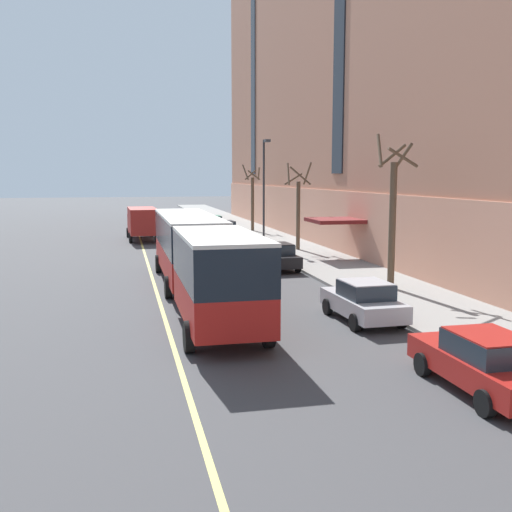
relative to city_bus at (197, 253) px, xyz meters
The scene contains 14 objects.
ground_plane 2.08m from the city_bus, 107.97° to the left, with size 260.00×260.00×0.00m, color #424244.
sidewalk 10.01m from the city_bus, 20.17° to the left, with size 5.06×160.00×0.15m, color gray.
city_bus is the anchor object (origin of this frame).
parked_car_silver_0 7.94m from the city_bus, 44.83° to the right, with size 2.10×4.32×1.56m.
parked_car_black_1 25.83m from the city_bus, 77.67° to the left, with size 2.04×4.65×1.56m.
parked_car_red_2 14.34m from the city_bus, 66.96° to the right, with size 1.95×4.68×1.56m.
parked_car_black_4 9.26m from the city_bus, 52.99° to the left, with size 2.12×4.43×1.56m.
parked_car_green_5 32.42m from the city_bus, 80.39° to the left, with size 2.09×4.59×1.56m.
box_truck 25.19m from the city_bus, 93.53° to the left, with size 2.52×7.52×2.77m.
street_tree_mid_block 9.35m from the city_bus, ahead, with size 1.78×1.80×7.26m.
street_tree_far_uptown 17.82m from the city_bus, 58.90° to the left, with size 1.72×1.82×6.23m.
street_tree_far_downtown 31.94m from the city_bus, 73.29° to the left, with size 1.66×1.58×6.36m.
street_lamp 19.36m from the city_bus, 67.61° to the left, with size 0.36×1.48×7.96m.
lane_centerline 4.30m from the city_bus, 116.67° to the left, with size 0.16×140.00×0.01m, color #E0D66B.
Camera 1 is at (-3.08, -26.48, 5.45)m, focal length 42.00 mm.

